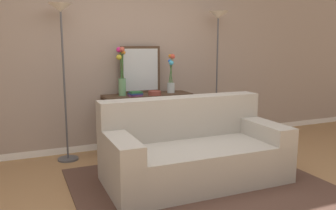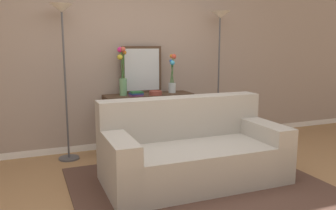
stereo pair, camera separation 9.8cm
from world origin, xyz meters
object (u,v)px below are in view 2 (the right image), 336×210
object	(u,v)px
console_table	(149,111)
vase_short_flowers	(172,77)
couch	(192,153)
vase_tall_flowers	(123,74)
floor_lamp_left	(63,39)
floor_lamp_right	(219,41)
book_stack	(136,94)
book_row_under_console	(126,148)
fruit_bowl	(156,93)
wall_mirror	(142,70)

from	to	relation	value
console_table	vase_short_flowers	distance (m)	0.59
couch	vase_tall_flowers	bearing A→B (deg)	108.71
floor_lamp_left	floor_lamp_right	distance (m)	2.20
couch	floor_lamp_left	distance (m)	2.09
book_stack	console_table	bearing A→B (deg)	25.53
floor_lamp_left	vase_short_flowers	distance (m)	1.55
book_row_under_console	floor_lamp_left	bearing A→B (deg)	-178.74
book_stack	vase_short_flowers	bearing A→B (deg)	10.63
console_table	fruit_bowl	size ratio (longest dim) A/B	7.01
wall_mirror	vase_tall_flowers	world-z (taller)	wall_mirror
book_row_under_console	fruit_bowl	bearing A→B (deg)	-17.26
floor_lamp_right	vase_short_flowers	bearing A→B (deg)	178.15
floor_lamp_right	fruit_bowl	xyz separation A→B (m)	(-1.04, -0.11, -0.70)
floor_lamp_left	fruit_bowl	size ratio (longest dim) A/B	11.18
floor_lamp_right	book_stack	distance (m)	1.48
couch	book_stack	xyz separation A→B (m)	(-0.27, 1.15, 0.51)
wall_mirror	vase_tall_flowers	xyz separation A→B (m)	(-0.32, -0.16, -0.04)
floor_lamp_right	wall_mirror	size ratio (longest dim) A/B	2.97
couch	vase_short_flowers	world-z (taller)	vase_short_flowers
vase_tall_flowers	book_row_under_console	size ratio (longest dim) A/B	2.00
couch	wall_mirror	bearing A→B (deg)	94.04
fruit_bowl	book_stack	xyz separation A→B (m)	(-0.27, 0.02, -0.00)
fruit_bowl	book_stack	world-z (taller)	book_stack
wall_mirror	book_stack	xyz separation A→B (m)	(-0.17, -0.26, -0.30)
vase_tall_flowers	fruit_bowl	bearing A→B (deg)	-16.35
wall_mirror	floor_lamp_left	bearing A→B (deg)	-170.50
book_row_under_console	book_stack	bearing A→B (deg)	-37.67
couch	wall_mirror	size ratio (longest dim) A/B	2.94
floor_lamp_right	book_stack	xyz separation A→B (m)	(-1.30, -0.08, -0.70)
couch	floor_lamp_left	bearing A→B (deg)	133.43
wall_mirror	vase_tall_flowers	size ratio (longest dim) A/B	1.01
floor_lamp_right	book_row_under_console	xyz separation A→B (m)	(-1.43, 0.02, -1.46)
floor_lamp_right	vase_short_flowers	size ratio (longest dim) A/B	3.55
vase_tall_flowers	couch	bearing A→B (deg)	-71.29
wall_mirror	book_row_under_console	bearing A→B (deg)	-151.77
couch	fruit_bowl	bearing A→B (deg)	90.15
console_table	vase_tall_flowers	distance (m)	0.64
wall_mirror	vase_short_flowers	distance (m)	0.44
console_table	book_row_under_console	xyz separation A→B (m)	(-0.34, 0.00, -0.49)
vase_short_flowers	book_stack	world-z (taller)	vase_short_flowers
couch	console_table	size ratio (longest dim) A/B	1.57
vase_tall_flowers	book_row_under_console	distance (m)	1.02
console_table	fruit_bowl	bearing A→B (deg)	-64.86
floor_lamp_left	fruit_bowl	xyz separation A→B (m)	(1.16, -0.11, -0.71)
book_row_under_console	couch	bearing A→B (deg)	-72.23
fruit_bowl	book_row_under_console	bearing A→B (deg)	162.74
couch	floor_lamp_left	xyz separation A→B (m)	(-1.16, 1.23, 1.22)
floor_lamp_right	vase_short_flowers	world-z (taller)	floor_lamp_right
couch	book_row_under_console	world-z (taller)	couch
console_table	floor_lamp_left	bearing A→B (deg)	-179.12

